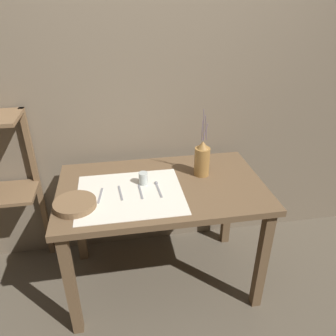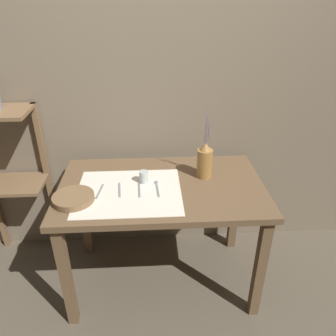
{
  "view_description": "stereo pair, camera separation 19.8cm",
  "coord_description": "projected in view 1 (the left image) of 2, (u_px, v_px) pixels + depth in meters",
  "views": [
    {
      "loc": [
        -0.26,
        -1.72,
        1.87
      ],
      "look_at": [
        0.04,
        0.0,
        0.92
      ],
      "focal_mm": 35.0,
      "sensor_mm": 36.0,
      "label": 1
    },
    {
      "loc": [
        -0.06,
        -1.74,
        1.87
      ],
      "look_at": [
        0.04,
        0.0,
        0.92
      ],
      "focal_mm": 35.0,
      "sensor_mm": 36.0,
      "label": 2
    }
  ],
  "objects": [
    {
      "name": "glass_tumbler_near",
      "position": [
        143.0,
        178.0,
        2.03
      ],
      "size": [
        0.06,
        0.06,
        0.08
      ],
      "color": "#B7C1BC",
      "rests_on": "wooden_table"
    },
    {
      "name": "wooden_table",
      "position": [
        162.0,
        200.0,
        2.09
      ],
      "size": [
        1.28,
        0.77,
        0.8
      ],
      "color": "brown",
      "rests_on": "ground_plane"
    },
    {
      "name": "knife_center",
      "position": [
        120.0,
        193.0,
        1.95
      ],
      "size": [
        0.03,
        0.16,
        0.0
      ],
      "color": "gray",
      "rests_on": "wooden_table"
    },
    {
      "name": "linen_cloth",
      "position": [
        130.0,
        194.0,
        1.95
      ],
      "size": [
        0.63,
        0.53,
        0.0
      ],
      "color": "silver",
      "rests_on": "wooden_table"
    },
    {
      "name": "ground_plane",
      "position": [
        163.0,
        278.0,
        2.42
      ],
      "size": [
        12.0,
        12.0,
        0.0
      ],
      "primitive_type": "plane",
      "color": "brown"
    },
    {
      "name": "pitcher_with_flowers",
      "position": [
        202.0,
        159.0,
        2.11
      ],
      "size": [
        0.1,
        0.1,
        0.45
      ],
      "color": "olive",
      "rests_on": "wooden_table"
    },
    {
      "name": "stone_wall_back",
      "position": [
        150.0,
        100.0,
        2.27
      ],
      "size": [
        7.0,
        0.06,
        2.4
      ],
      "color": "#7A6B56",
      "rests_on": "ground_plane"
    },
    {
      "name": "fork_outer",
      "position": [
        141.0,
        192.0,
        1.97
      ],
      "size": [
        0.02,
        0.16,
        0.0
      ],
      "color": "gray",
      "rests_on": "wooden_table"
    },
    {
      "name": "spoon_outer",
      "position": [
        157.0,
        186.0,
        2.02
      ],
      "size": [
        0.03,
        0.17,
        0.02
      ],
      "color": "gray",
      "rests_on": "wooden_table"
    },
    {
      "name": "fork_inner",
      "position": [
        100.0,
        195.0,
        1.93
      ],
      "size": [
        0.03,
        0.16,
        0.0
      ],
      "color": "gray",
      "rests_on": "wooden_table"
    },
    {
      "name": "wooden_bowl",
      "position": [
        75.0,
        204.0,
        1.82
      ],
      "size": [
        0.24,
        0.24,
        0.04
      ],
      "color": "brown",
      "rests_on": "wooden_table"
    }
  ]
}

